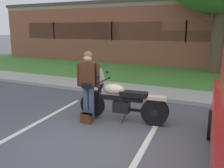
{
  "coord_description": "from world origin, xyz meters",
  "views": [
    {
      "loc": [
        2.2,
        -4.04,
        2.23
      ],
      "look_at": [
        -0.59,
        1.6,
        0.85
      ],
      "focal_mm": 40.86,
      "sensor_mm": 36.0,
      "label": 1
    }
  ],
  "objects": [
    {
      "name": "motorcycle",
      "position": [
        -0.13,
        1.41,
        0.49
      ],
      "size": [
        2.24,
        0.82,
        1.26
      ],
      "color": "black",
      "rests_on": "ground"
    },
    {
      "name": "brick_building",
      "position": [
        -0.47,
        16.53,
        1.98
      ],
      "size": [
        27.09,
        12.11,
        3.96
      ],
      "color": "#93513D",
      "rests_on": "ground"
    },
    {
      "name": "ground_plane",
      "position": [
        0.0,
        0.0,
        0.0
      ],
      "size": [
        140.0,
        140.0,
        0.0
      ],
      "primitive_type": "plane",
      "color": "#4C4C51"
    },
    {
      "name": "hedge_center_right",
      "position": [
        1.0,
        11.59,
        0.65
      ],
      "size": [
        2.95,
        0.9,
        1.24
      ],
      "color": "#336B2D",
      "rests_on": "ground"
    },
    {
      "name": "handbag",
      "position": [
        -0.92,
        0.86,
        0.14
      ],
      "size": [
        0.28,
        0.13,
        0.36
      ],
      "color": "#562D19",
      "rests_on": "ground"
    },
    {
      "name": "grass_lawn",
      "position": [
        0.0,
        8.2,
        0.03
      ],
      "size": [
        60.0,
        6.08,
        0.06
      ],
      "primitive_type": "cube",
      "color": "#478433",
      "rests_on": "ground"
    },
    {
      "name": "curb_strip",
      "position": [
        0.0,
        3.56,
        0.06
      ],
      "size": [
        60.0,
        0.2,
        0.12
      ],
      "primitive_type": "cube",
      "color": "#ADA89E",
      "rests_on": "ground"
    },
    {
      "name": "concrete_walk",
      "position": [
        0.0,
        4.41,
        0.04
      ],
      "size": [
        60.0,
        1.5,
        0.08
      ],
      "primitive_type": "cube",
      "color": "#ADA89E",
      "rests_on": "ground"
    },
    {
      "name": "hedge_left",
      "position": [
        -7.35,
        11.59,
        0.65
      ],
      "size": [
        3.14,
        0.9,
        1.24
      ],
      "color": "#336B2D",
      "rests_on": "ground"
    },
    {
      "name": "hedge_center_left",
      "position": [
        -3.17,
        11.59,
        0.65
      ],
      "size": [
        2.54,
        0.9,
        1.24
      ],
      "color": "#336B2D",
      "rests_on": "ground"
    },
    {
      "name": "stall_stripe_1",
      "position": [
        0.76,
        0.2,
        0.0
      ],
      "size": [
        0.55,
        4.39,
        0.01
      ],
      "primitive_type": "cube",
      "rotation": [
        0.0,
        0.0,
        0.1
      ],
      "color": "silver",
      "rests_on": "ground"
    },
    {
      "name": "stall_stripe_0",
      "position": [
        -1.98,
        0.2,
        0.0
      ],
      "size": [
        0.55,
        4.39,
        0.01
      ],
      "primitive_type": "cube",
      "rotation": [
        0.0,
        0.0,
        0.1
      ],
      "color": "silver",
      "rests_on": "ground"
    },
    {
      "name": "rider_person",
      "position": [
        -0.97,
        1.08,
        0.99
      ],
      "size": [
        0.56,
        0.35,
        1.7
      ],
      "color": "black",
      "rests_on": "ground"
    }
  ]
}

